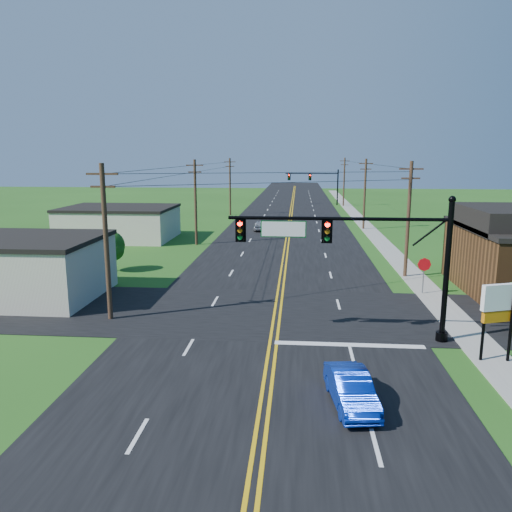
# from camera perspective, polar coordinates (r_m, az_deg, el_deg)

# --- Properties ---
(ground) EXTENTS (260.00, 260.00, 0.00)m
(ground) POSITION_cam_1_polar(r_m,az_deg,el_deg) (19.50, 0.36, -17.40)
(ground) COLOR #204E16
(ground) RESTS_ON ground
(road_main) EXTENTS (16.00, 220.00, 0.04)m
(road_main) POSITION_cam_1_polar(r_m,az_deg,el_deg) (67.70, 3.68, 3.44)
(road_main) COLOR black
(road_main) RESTS_ON ground
(road_cross) EXTENTS (70.00, 10.00, 0.04)m
(road_cross) POSITION_cam_1_polar(r_m,az_deg,el_deg) (30.54, 2.13, -6.47)
(road_cross) COLOR black
(road_cross) RESTS_ON ground
(sidewalk) EXTENTS (2.00, 160.00, 0.08)m
(sidewalk) POSITION_cam_1_polar(r_m,az_deg,el_deg) (58.52, 13.80, 1.89)
(sidewalk) COLOR gray
(sidewalk) RESTS_ON ground
(signal_mast_main) EXTENTS (11.30, 0.60, 7.48)m
(signal_mast_main) POSITION_cam_1_polar(r_m,az_deg,el_deg) (25.64, 11.51, 0.74)
(signal_mast_main) COLOR black
(signal_mast_main) RESTS_ON ground
(signal_mast_far) EXTENTS (10.98, 0.60, 7.48)m
(signal_mast_far) POSITION_cam_1_polar(r_m,az_deg,el_deg) (97.21, 6.74, 8.49)
(signal_mast_far) COLOR black
(signal_mast_far) RESTS_ON ground
(cream_bldg_near) EXTENTS (10.20, 8.20, 4.10)m
(cream_bldg_near) POSITION_cam_1_polar(r_m,az_deg,el_deg) (36.78, -25.17, -1.20)
(cream_bldg_near) COLOR beige
(cream_bldg_near) RESTS_ON ground
(cream_bldg_far) EXTENTS (12.20, 9.20, 3.70)m
(cream_bldg_far) POSITION_cam_1_polar(r_m,az_deg,el_deg) (59.15, -15.34, 3.69)
(cream_bldg_far) COLOR beige
(cream_bldg_far) RESTS_ON ground
(utility_pole_left_a) EXTENTS (1.80, 0.28, 9.00)m
(utility_pole_left_a) POSITION_cam_1_polar(r_m,az_deg,el_deg) (29.49, -16.77, 1.80)
(utility_pole_left_a) COLOR #3A291A
(utility_pole_left_a) RESTS_ON ground
(utility_pole_left_b) EXTENTS (1.80, 0.28, 9.00)m
(utility_pole_left_b) POSITION_cam_1_polar(r_m,az_deg,el_deg) (53.35, -6.93, 6.31)
(utility_pole_left_b) COLOR #3A291A
(utility_pole_left_b) RESTS_ON ground
(utility_pole_left_c) EXTENTS (1.80, 0.28, 9.00)m
(utility_pole_left_c) POSITION_cam_1_polar(r_m,az_deg,el_deg) (79.91, -2.99, 8.05)
(utility_pole_left_c) COLOR #3A291A
(utility_pole_left_c) RESTS_ON ground
(utility_pole_right_a) EXTENTS (1.80, 0.28, 9.00)m
(utility_pole_right_a) POSITION_cam_1_polar(r_m,az_deg,el_deg) (40.22, 17.02, 4.24)
(utility_pole_right_a) COLOR #3A291A
(utility_pole_right_a) RESTS_ON ground
(utility_pole_right_b) EXTENTS (1.80, 0.28, 9.00)m
(utility_pole_right_b) POSITION_cam_1_polar(r_m,az_deg,el_deg) (65.75, 12.33, 7.08)
(utility_pole_right_b) COLOR #3A291A
(utility_pole_right_b) RESTS_ON ground
(utility_pole_right_c) EXTENTS (1.80, 0.28, 9.00)m
(utility_pole_right_c) POSITION_cam_1_polar(r_m,az_deg,el_deg) (95.53, 10.03, 8.45)
(utility_pole_right_c) COLOR #3A291A
(utility_pole_right_c) RESTS_ON ground
(tree_right_back) EXTENTS (3.00, 3.00, 4.10)m
(tree_right_back) POSITION_cam_1_polar(r_m,az_deg,el_deg) (45.97, 23.41, 1.97)
(tree_right_back) COLOR #3A291A
(tree_right_back) RESTS_ON ground
(tree_left) EXTENTS (2.40, 2.40, 3.37)m
(tree_left) POSITION_cam_1_polar(r_m,az_deg,el_deg) (42.56, -16.35, 1.16)
(tree_left) COLOR #3A291A
(tree_left) RESTS_ON ground
(blue_car) EXTENTS (1.94, 4.14, 1.31)m
(blue_car) POSITION_cam_1_polar(r_m,az_deg,el_deg) (19.96, 10.80, -14.79)
(blue_car) COLOR #0728A8
(blue_car) RESTS_ON ground
(distant_car) EXTENTS (1.72, 3.76, 1.25)m
(distant_car) POSITION_cam_1_polar(r_m,az_deg,el_deg) (63.38, 0.40, 3.47)
(distant_car) COLOR #A0A0A4
(distant_car) RESTS_ON ground
(stop_sign) EXTENTS (0.91, 0.11, 2.57)m
(stop_sign) POSITION_cam_1_polar(r_m,az_deg,el_deg) (35.89, 18.65, -1.33)
(stop_sign) COLOR slate
(stop_sign) RESTS_ON ground
(pylon_sign) EXTENTS (1.80, 0.81, 3.72)m
(pylon_sign) POSITION_cam_1_polar(r_m,az_deg,el_deg) (25.25, 26.05, -5.13)
(pylon_sign) COLOR black
(pylon_sign) RESTS_ON ground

